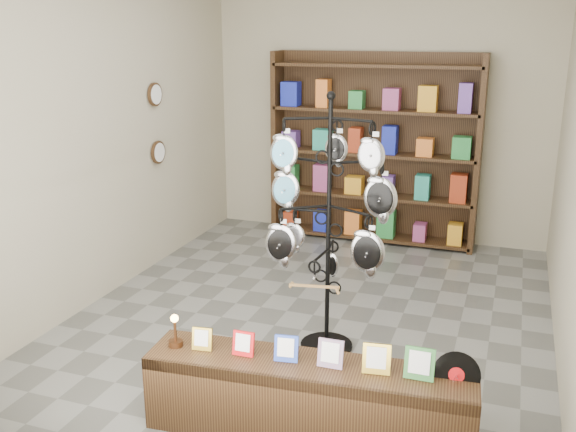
% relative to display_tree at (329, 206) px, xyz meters
% --- Properties ---
extents(ground, '(5.00, 5.00, 0.00)m').
position_rel_display_tree_xyz_m(ground, '(-0.28, 0.53, -1.17)').
color(ground, slate).
rests_on(ground, ground).
extents(room_envelope, '(5.00, 5.00, 5.00)m').
position_rel_display_tree_xyz_m(room_envelope, '(-0.28, 0.53, 0.68)').
color(room_envelope, '#ACA48B').
rests_on(room_envelope, ground).
extents(display_tree, '(1.03, 0.92, 2.02)m').
position_rel_display_tree_xyz_m(display_tree, '(0.00, 0.00, 0.00)').
color(display_tree, black).
rests_on(display_tree, ground).
extents(front_shelf, '(2.04, 0.57, 0.71)m').
position_rel_display_tree_xyz_m(front_shelf, '(0.22, -1.15, -0.92)').
color(front_shelf, black).
rests_on(front_shelf, ground).
extents(back_shelving, '(2.42, 0.36, 2.20)m').
position_rel_display_tree_xyz_m(back_shelving, '(-0.28, 2.82, -0.14)').
color(back_shelving, black).
rests_on(back_shelving, ground).
extents(wall_clocks, '(0.03, 0.24, 0.84)m').
position_rel_display_tree_xyz_m(wall_clocks, '(-2.25, 1.33, 0.33)').
color(wall_clocks, black).
rests_on(wall_clocks, ground).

